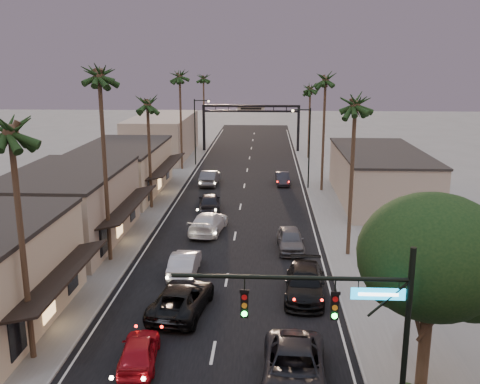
# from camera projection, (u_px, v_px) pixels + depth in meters

# --- Properties ---
(ground) EXTENTS (200.00, 200.00, 0.00)m
(ground) POSITION_uv_depth(u_px,v_px,m) (242.00, 199.00, 55.43)
(ground) COLOR slate
(ground) RESTS_ON ground
(road) EXTENTS (14.00, 120.00, 0.02)m
(road) POSITION_uv_depth(u_px,v_px,m) (244.00, 188.00, 60.28)
(road) COLOR black
(road) RESTS_ON ground
(sidewalk_left) EXTENTS (5.00, 92.00, 0.12)m
(sidewalk_left) POSITION_uv_depth(u_px,v_px,m) (171.00, 174.00, 67.52)
(sidewalk_left) COLOR slate
(sidewalk_left) RESTS_ON ground
(sidewalk_right) EXTENTS (5.00, 92.00, 0.12)m
(sidewalk_right) POSITION_uv_depth(u_px,v_px,m) (322.00, 175.00, 66.58)
(sidewalk_right) COLOR slate
(sidewalk_right) RESTS_ON ground
(storefront_mid) EXTENTS (8.00, 14.00, 5.50)m
(storefront_mid) POSITION_uv_depth(u_px,v_px,m) (68.00, 208.00, 41.84)
(storefront_mid) COLOR #A09180
(storefront_mid) RESTS_ON ground
(storefront_far) EXTENTS (8.00, 16.00, 5.00)m
(storefront_far) POSITION_uv_depth(u_px,v_px,m) (122.00, 170.00, 57.41)
(storefront_far) COLOR #C5B596
(storefront_far) RESTS_ON ground
(storefront_dist) EXTENTS (8.00, 20.00, 6.00)m
(storefront_dist) POSITION_uv_depth(u_px,v_px,m) (163.00, 136.00, 79.59)
(storefront_dist) COLOR #A09180
(storefront_dist) RESTS_ON ground
(building_right) EXTENTS (8.00, 18.00, 5.00)m
(building_right) POSITION_uv_depth(u_px,v_px,m) (380.00, 177.00, 54.14)
(building_right) COLOR #A09180
(building_right) RESTS_ON ground
(traffic_signal) EXTENTS (8.51, 0.22, 7.80)m
(traffic_signal) POSITION_uv_depth(u_px,v_px,m) (353.00, 319.00, 19.03)
(traffic_signal) COLOR black
(traffic_signal) RESTS_ON ground
(corner_tree) EXTENTS (6.20, 6.20, 8.80)m
(corner_tree) POSITION_uv_depth(u_px,v_px,m) (434.00, 262.00, 21.97)
(corner_tree) COLOR #38281C
(corner_tree) RESTS_ON ground
(arch) EXTENTS (15.20, 0.40, 7.27)m
(arch) POSITION_uv_depth(u_px,v_px,m) (251.00, 116.00, 83.18)
(arch) COLOR black
(arch) RESTS_ON ground
(streetlight_right) EXTENTS (2.13, 0.30, 9.00)m
(streetlight_right) POSITION_uv_depth(u_px,v_px,m) (307.00, 142.00, 58.66)
(streetlight_right) COLOR black
(streetlight_right) RESTS_ON ground
(streetlight_left) EXTENTS (2.13, 0.30, 9.00)m
(streetlight_left) POSITION_uv_depth(u_px,v_px,m) (197.00, 127.00, 71.94)
(streetlight_left) COLOR black
(streetlight_left) RESTS_ON ground
(palm_la) EXTENTS (3.20, 3.20, 13.20)m
(palm_la) POSITION_uv_depth(u_px,v_px,m) (9.00, 122.00, 23.05)
(palm_la) COLOR #38281C
(palm_la) RESTS_ON ground
(palm_lb) EXTENTS (3.20, 3.20, 15.20)m
(palm_lb) POSITION_uv_depth(u_px,v_px,m) (99.00, 70.00, 35.19)
(palm_lb) COLOR #38281C
(palm_lb) RESTS_ON ground
(palm_lc) EXTENTS (3.20, 3.20, 12.20)m
(palm_lc) POSITION_uv_depth(u_px,v_px,m) (147.00, 100.00, 49.46)
(palm_lc) COLOR #38281C
(palm_lc) RESTS_ON ground
(palm_ld) EXTENTS (3.20, 3.20, 14.20)m
(palm_ld) POSITION_uv_depth(u_px,v_px,m) (180.00, 73.00, 67.41)
(palm_ld) COLOR #38281C
(palm_ld) RESTS_ON ground
(palm_ra) EXTENTS (3.20, 3.20, 13.20)m
(palm_ra) POSITION_uv_depth(u_px,v_px,m) (356.00, 99.00, 36.75)
(palm_ra) COLOR #38281C
(palm_ra) RESTS_ON ground
(palm_rb) EXTENTS (3.20, 3.20, 14.20)m
(palm_rb) POSITION_uv_depth(u_px,v_px,m) (326.00, 76.00, 55.90)
(palm_rb) COLOR #38281C
(palm_rb) RESTS_ON ground
(palm_rc) EXTENTS (3.20, 3.20, 12.20)m
(palm_rc) POSITION_uv_depth(u_px,v_px,m) (310.00, 86.00, 75.76)
(palm_rc) COLOR #38281C
(palm_rc) RESTS_ON ground
(palm_far) EXTENTS (3.20, 3.20, 13.20)m
(palm_far) POSITION_uv_depth(u_px,v_px,m) (203.00, 76.00, 89.93)
(palm_far) COLOR #38281C
(palm_far) RESTS_ON ground
(oncoming_red) EXTENTS (2.12, 4.39, 1.44)m
(oncoming_red) POSITION_uv_depth(u_px,v_px,m) (139.00, 351.00, 25.17)
(oncoming_red) COLOR maroon
(oncoming_red) RESTS_ON ground
(oncoming_pickup) EXTENTS (3.55, 6.30, 1.66)m
(oncoming_pickup) POSITION_uv_depth(u_px,v_px,m) (182.00, 299.00, 30.42)
(oncoming_pickup) COLOR black
(oncoming_pickup) RESTS_ON ground
(oncoming_silver) EXTENTS (1.71, 4.81, 1.58)m
(oncoming_silver) POSITION_uv_depth(u_px,v_px,m) (185.00, 263.00, 35.85)
(oncoming_silver) COLOR #A09FA4
(oncoming_silver) RESTS_ON ground
(oncoming_white) EXTENTS (3.17, 6.15, 1.71)m
(oncoming_white) POSITION_uv_depth(u_px,v_px,m) (208.00, 223.00, 44.57)
(oncoming_white) COLOR silver
(oncoming_white) RESTS_ON ground
(oncoming_dgrey) EXTENTS (2.50, 5.17, 1.70)m
(oncoming_dgrey) POSITION_uv_depth(u_px,v_px,m) (209.00, 202.00, 51.07)
(oncoming_dgrey) COLOR black
(oncoming_dgrey) RESTS_ON ground
(oncoming_grey_far) EXTENTS (2.05, 5.25, 1.70)m
(oncoming_grey_far) POSITION_uv_depth(u_px,v_px,m) (210.00, 178.00, 61.61)
(oncoming_grey_far) COLOR #45464A
(oncoming_grey_far) RESTS_ON ground
(curbside_near) EXTENTS (3.11, 6.24, 1.70)m
(curbside_near) POSITION_uv_depth(u_px,v_px,m) (294.00, 368.00, 23.49)
(curbside_near) COLOR black
(curbside_near) RESTS_ON ground
(curbside_black) EXTENTS (2.82, 6.01, 1.70)m
(curbside_black) POSITION_uv_depth(u_px,v_px,m) (305.00, 283.00, 32.45)
(curbside_black) COLOR black
(curbside_black) RESTS_ON ground
(curbside_grey) EXTENTS (2.11, 4.83, 1.62)m
(curbside_grey) POSITION_uv_depth(u_px,v_px,m) (290.00, 239.00, 40.50)
(curbside_grey) COLOR #4B4C50
(curbside_grey) RESTS_ON ground
(curbside_far) EXTENTS (1.70, 4.30, 1.39)m
(curbside_far) POSITION_uv_depth(u_px,v_px,m) (283.00, 179.00, 61.82)
(curbside_far) COLOR black
(curbside_far) RESTS_ON ground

